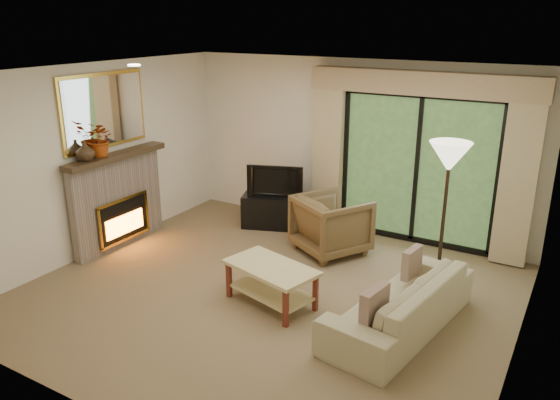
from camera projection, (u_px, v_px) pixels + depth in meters
The scene contains 22 objects.
floor at pixel (267, 293), 6.58m from camera, with size 5.50×5.50×0.00m, color olive.
ceiling at pixel (266, 73), 5.74m from camera, with size 5.50×5.50×0.00m, color silver.
wall_back at pixel (354, 147), 8.20m from camera, with size 5.00×5.00×0.00m, color white.
wall_front at pixel (93, 277), 4.12m from camera, with size 5.00×5.00×0.00m, color white.
wall_left at pixel (96, 160), 7.48m from camera, with size 5.00×5.00×0.00m, color white.
wall_right at pixel (530, 238), 4.84m from camera, with size 5.00×5.00×0.00m, color white.
fireplace at pixel (118, 200), 7.78m from camera, with size 0.24×1.70×1.37m, color gray, non-canonical shape.
mirror at pixel (104, 111), 7.42m from camera, with size 0.07×1.45×1.02m, color gold, non-canonical shape.
sliding_door at pixel (417, 170), 7.75m from camera, with size 2.26×0.10×2.16m, color black, non-canonical shape.
curtain_left at pixel (328, 153), 8.27m from camera, with size 0.45×0.18×2.35m, color tan.
curtain_right at pixel (519, 178), 6.98m from camera, with size 0.45×0.18×2.35m, color tan.
cornice at pixel (422, 83), 7.28m from camera, with size 3.20×0.24×0.32m, color tan.
media_console at pixel (276, 211), 8.59m from camera, with size 1.03×0.46×0.51m, color black.
tv at pixel (276, 180), 8.43m from camera, with size 0.87×0.11×0.50m, color black.
armchair at pixel (331, 224), 7.61m from camera, with size 0.88×0.90×0.82m, color brown.
sofa at pixel (400, 302), 5.76m from camera, with size 2.05×0.80×0.60m, color tan.
pillow_near at pixel (374, 307), 5.24m from camera, with size 0.11×0.40×0.40m, color brown.
pillow_far at pixel (412, 263), 6.21m from camera, with size 0.09×0.35×0.35m, color brown.
coffee_table at pixel (271, 285), 6.27m from camera, with size 1.06×0.59×0.48m, color #D5C284, non-canonical shape.
floor_lamp at pixel (444, 217), 6.48m from camera, with size 0.49×0.49×1.81m, color white, non-canonical shape.
vase at pixel (85, 151), 7.11m from camera, with size 0.25×0.25×0.26m, color #382919.
branches at pixel (100, 139), 7.29m from camera, with size 0.43×0.37×0.48m, color #A03D0F.
Camera 1 is at (3.10, -4.99, 3.17)m, focal length 35.00 mm.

